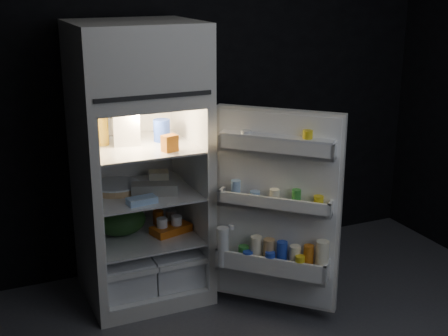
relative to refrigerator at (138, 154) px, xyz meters
name	(u,v)px	position (x,y,z in m)	size (l,w,h in m)	color
wall_back	(169,79)	(0.35, 0.38, 0.39)	(4.00, 0.00, 2.70)	black
refrigerator	(138,154)	(0.00, 0.00, 0.00)	(0.76, 0.71, 1.78)	silver
fridge_door	(276,214)	(0.65, -0.64, -0.27)	(0.65, 0.64, 1.22)	silver
milk_jug	(126,125)	(-0.06, 0.02, 0.19)	(0.16, 0.16, 0.24)	white
mayo_jar	(162,130)	(0.16, 0.00, 0.14)	(0.10, 0.10, 0.14)	#2140B5
jam_jar	(162,131)	(0.16, 0.01, 0.14)	(0.09, 0.09, 0.13)	black
amber_bottle	(103,128)	(-0.20, 0.06, 0.18)	(0.07, 0.07, 0.22)	#B6871D
small_carton	(170,143)	(0.13, -0.25, 0.12)	(0.09, 0.07, 0.10)	#C86A17
egg_carton	(155,189)	(0.06, -0.14, -0.19)	(0.29, 0.11, 0.07)	gray
pie	(116,188)	(-0.15, 0.02, -0.21)	(0.30, 0.30, 0.04)	tan
flat_package	(142,200)	(-0.06, -0.27, -0.21)	(0.18, 0.09, 0.04)	#98BFEB
wrapped_pkg	(159,175)	(0.18, 0.15, -0.20)	(0.13, 0.11, 0.05)	#F9F2CC
produce_bag	(121,220)	(-0.13, 0.02, -0.43)	(0.33, 0.28, 0.20)	#193815
yogurt_tray	(171,229)	(0.17, -0.09, -0.50)	(0.25, 0.14, 0.05)	#D15C11
small_can_red	(158,217)	(0.15, 0.09, -0.48)	(0.07, 0.07, 0.09)	#D15C11
small_can_silver	(171,217)	(0.23, 0.07, -0.48)	(0.07, 0.07, 0.09)	silver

